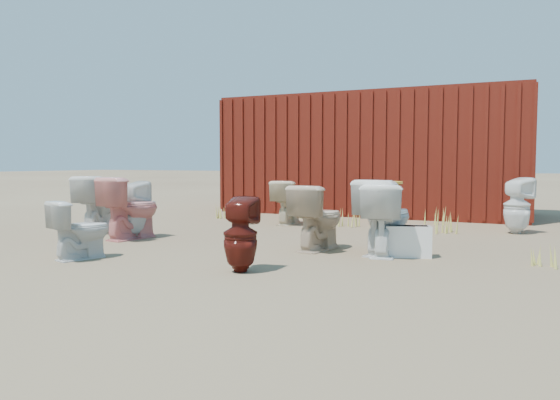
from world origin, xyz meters
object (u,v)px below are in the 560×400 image
at_px(toilet_front_c, 81,230).
at_px(loose_tank, 408,241).
at_px(toilet_front_a, 97,204).
at_px(toilet_front_pink, 131,208).
at_px(toilet_back_yellowlid, 383,220).
at_px(toilet_back_e, 517,206).
at_px(toilet_back_beige_right, 318,218).
at_px(shipping_container, 376,155).
at_px(toilet_back_a, 134,210).
at_px(toilet_front_maroon, 240,235).
at_px(toilet_front_e, 385,217).
at_px(toilet_back_beige_left, 288,202).

relative_size(toilet_front_c, loose_tank, 1.28).
xyz_separation_m(toilet_front_a, toilet_front_pink, (0.95, -0.36, 0.00)).
height_order(toilet_back_yellowlid, toilet_back_e, toilet_back_e).
relative_size(toilet_front_c, toilet_back_beige_right, 0.82).
distance_m(shipping_container, toilet_back_beige_right, 5.17).
xyz_separation_m(toilet_front_pink, toilet_front_c, (0.56, -1.45, -0.11)).
height_order(toilet_front_c, toilet_back_yellowlid, toilet_back_yellowlid).
xyz_separation_m(shipping_container, toilet_back_beige_right, (0.72, -5.06, -0.81)).
bearing_deg(shipping_container, toilet_back_a, -110.51).
height_order(toilet_front_maroon, toilet_back_beige_right, toilet_back_beige_right).
height_order(toilet_front_pink, toilet_back_yellowlid, toilet_front_pink).
relative_size(toilet_front_maroon, toilet_back_yellowlid, 0.89).
bearing_deg(toilet_back_yellowlid, toilet_front_e, -97.60).
bearing_deg(toilet_front_c, toilet_back_a, -51.94).
distance_m(toilet_front_c, toilet_back_a, 1.63).
relative_size(toilet_front_c, toilet_front_maroon, 0.88).
xyz_separation_m(toilet_back_beige_right, toilet_back_e, (2.08, 2.65, 0.02)).
xyz_separation_m(toilet_back_a, loose_tank, (3.75, 0.13, -0.22)).
relative_size(toilet_front_a, toilet_front_maroon, 1.17).
bearing_deg(shipping_container, toilet_front_e, -73.07).
relative_size(toilet_front_e, toilet_back_yellowlid, 1.06).
distance_m(toilet_back_a, toilet_back_e, 5.52).
bearing_deg(toilet_front_pink, shipping_container, -101.78).
distance_m(toilet_back_yellowlid, toilet_back_e, 2.96).
height_order(toilet_back_beige_right, toilet_back_yellowlid, toilet_back_yellowlid).
height_order(toilet_front_pink, toilet_back_a, toilet_front_pink).
distance_m(toilet_front_a, loose_tank, 4.70).
relative_size(toilet_back_yellowlid, toilet_back_e, 0.98).
bearing_deg(toilet_front_maroon, toilet_back_yellowlid, -132.86).
height_order(shipping_container, loose_tank, shipping_container).
bearing_deg(toilet_back_a, loose_tank, -170.02).
bearing_deg(toilet_front_a, toilet_back_yellowlid, 158.23).
relative_size(shipping_container, loose_tank, 12.00).
bearing_deg(toilet_front_c, loose_tank, -134.98).
xyz_separation_m(toilet_back_beige_right, toilet_back_yellowlid, (0.80, -0.02, 0.01)).
xyz_separation_m(toilet_front_c, toilet_back_beige_left, (0.64, 3.99, 0.05)).
bearing_deg(toilet_front_e, toilet_back_beige_right, 12.86).
xyz_separation_m(shipping_container, toilet_back_e, (2.81, -2.41, -0.79)).
relative_size(shipping_container, toilet_back_yellowlid, 7.41).
relative_size(toilet_front_c, toilet_front_e, 0.75).
bearing_deg(toilet_back_e, toilet_back_beige_right, 86.73).
relative_size(toilet_front_pink, toilet_back_beige_right, 1.09).
xyz_separation_m(toilet_back_beige_left, toilet_back_beige_right, (1.46, -2.31, 0.02)).
bearing_deg(toilet_front_e, toilet_back_a, 11.81).
height_order(toilet_front_c, toilet_back_beige_left, toilet_back_beige_left).
distance_m(toilet_back_beige_left, loose_tank, 3.45).
relative_size(toilet_front_pink, loose_tank, 1.70).
bearing_deg(toilet_back_a, toilet_front_a, -8.87).
height_order(shipping_container, toilet_front_c, shipping_container).
height_order(toilet_back_beige_right, loose_tank, toilet_back_beige_right).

